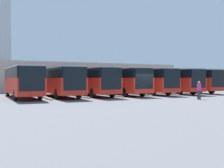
{
  "coord_description": "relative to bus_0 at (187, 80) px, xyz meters",
  "views": [
    {
      "loc": [
        17.16,
        24.19,
        2.08
      ],
      "look_at": [
        1.07,
        -5.68,
        1.36
      ],
      "focal_mm": 45.0,
      "sensor_mm": 36.0,
      "label": 1
    }
  ],
  "objects": [
    {
      "name": "ground_plane",
      "position": [
        11.51,
        6.14,
        -1.82
      ],
      "size": [
        600.0,
        600.0,
        0.0
      ],
      "primitive_type": "plane",
      "color": "#5B5B60"
    },
    {
      "name": "bus_0",
      "position": [
        0.0,
        0.0,
        0.0
      ],
      "size": [
        2.99,
        11.5,
        3.26
      ],
      "rotation": [
        0.0,
        0.0,
        -0.04
      ],
      "color": "red",
      "rests_on": "ground_plane"
    },
    {
      "name": "curb_divider_0",
      "position": [
        1.92,
        1.69,
        -1.74
      ],
      "size": [
        0.45,
        5.18,
        0.15
      ],
      "primitive_type": "cube",
      "rotation": [
        0.0,
        0.0,
        -0.04
      ],
      "color": "#B2B2AD",
      "rests_on": "ground_plane"
    },
    {
      "name": "bus_1",
      "position": [
        3.84,
        0.5,
        0.0
      ],
      "size": [
        2.99,
        11.5,
        3.26
      ],
      "rotation": [
        0.0,
        0.0,
        -0.04
      ],
      "color": "red",
      "rests_on": "ground_plane"
    },
    {
      "name": "curb_divider_1",
      "position": [
        5.76,
        2.18,
        -1.74
      ],
      "size": [
        0.45,
        5.18,
        0.15
      ],
      "primitive_type": "cube",
      "rotation": [
        0.0,
        0.0,
        -0.04
      ],
      "color": "#B2B2AD",
      "rests_on": "ground_plane"
    },
    {
      "name": "bus_2",
      "position": [
        7.68,
        0.28,
        0.0
      ],
      "size": [
        2.99,
        11.5,
        3.26
      ],
      "rotation": [
        0.0,
        0.0,
        -0.04
      ],
      "color": "red",
      "rests_on": "ground_plane"
    },
    {
      "name": "curb_divider_2",
      "position": [
        9.59,
        1.97,
        -1.74
      ],
      "size": [
        0.45,
        5.18,
        0.15
      ],
      "primitive_type": "cube",
      "rotation": [
        0.0,
        0.0,
        -0.04
      ],
      "color": "#B2B2AD",
      "rests_on": "ground_plane"
    },
    {
      "name": "bus_3",
      "position": [
        11.51,
        0.39,
        0.0
      ],
      "size": [
        2.99,
        11.5,
        3.26
      ],
      "rotation": [
        0.0,
        0.0,
        -0.04
      ],
      "color": "red",
      "rests_on": "ground_plane"
    },
    {
      "name": "curb_divider_3",
      "position": [
        13.43,
        2.08,
        -1.74
      ],
      "size": [
        0.45,
        5.18,
        0.15
      ],
      "primitive_type": "cube",
      "rotation": [
        0.0,
        0.0,
        -0.04
      ],
      "color": "#B2B2AD",
      "rests_on": "ground_plane"
    },
    {
      "name": "bus_4",
      "position": [
        15.35,
        0.25,
        0.0
      ],
      "size": [
        2.99,
        11.5,
        3.26
      ],
      "rotation": [
        0.0,
        0.0,
        -0.04
      ],
      "color": "red",
      "rests_on": "ground_plane"
    },
    {
      "name": "curb_divider_4",
      "position": [
        17.27,
        1.94,
        -1.74
      ],
      "size": [
        0.45,
        5.18,
        0.15
      ],
      "primitive_type": "cube",
      "rotation": [
        0.0,
        0.0,
        -0.04
      ],
      "color": "#B2B2AD",
      "rests_on": "ground_plane"
    },
    {
      "name": "bus_5",
      "position": [
        19.19,
        0.3,
        0.0
      ],
      "size": [
        2.99,
        11.5,
        3.26
      ],
      "rotation": [
        0.0,
        0.0,
        -0.04
      ],
      "color": "red",
      "rests_on": "ground_plane"
    },
    {
      "name": "curb_divider_5",
      "position": [
        21.11,
        1.98,
        -1.74
      ],
      "size": [
        0.45,
        5.18,
        0.15
      ],
      "primitive_type": "cube",
      "rotation": [
        0.0,
        0.0,
        -0.04
      ],
      "color": "#B2B2AD",
      "rests_on": "ground_plane"
    },
    {
      "name": "bus_6",
      "position": [
        23.03,
        0.03,
        0.0
      ],
      "size": [
        2.99,
        11.5,
        3.26
      ],
      "rotation": [
        0.0,
        0.0,
        -0.04
      ],
      "color": "red",
      "rests_on": "ground_plane"
    },
    {
      "name": "pedestrian",
      "position": [
        8.34,
        10.41,
        -0.86
      ],
      "size": [
        0.4,
        0.41,
        1.77
      ],
      "rotation": [
        0.0,
        0.0,
        1.57
      ],
      "color": "#38384C",
      "rests_on": "ground_plane"
    },
    {
      "name": "station_building",
      "position": [
        11.51,
        -16.8,
        0.5
      ],
      "size": [
        36.94,
        14.35,
        4.59
      ],
      "color": "#A8A399",
      "rests_on": "ground_plane"
    }
  ]
}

